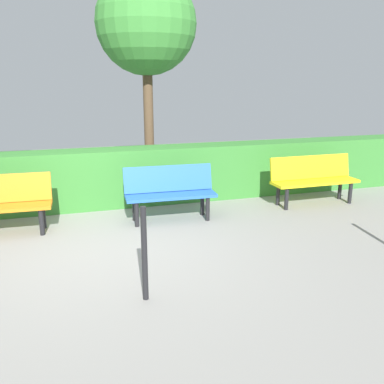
% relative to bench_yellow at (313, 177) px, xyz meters
% --- Properties ---
extents(ground_plane, '(17.65, 17.65, 0.00)m').
position_rel_bench_yellow_xyz_m(ground_plane, '(3.89, 1.00, -0.48)').
color(ground_plane, gray).
extents(bench_yellow, '(1.61, 0.47, 0.86)m').
position_rel_bench_yellow_xyz_m(bench_yellow, '(0.00, 0.00, 0.00)').
color(bench_yellow, yellow).
rests_on(bench_yellow, ground_plane).
extents(bench_blue, '(1.45, 0.53, 0.86)m').
position_rel_bench_yellow_xyz_m(bench_blue, '(2.71, 0.12, -0.00)').
color(bench_blue, blue).
rests_on(bench_blue, ground_plane).
extents(hedge_row, '(13.65, 0.60, 1.02)m').
position_rel_bench_yellow_xyz_m(hedge_row, '(2.73, -0.93, 0.02)').
color(hedge_row, '#387F33').
rests_on(hedge_row, ground_plane).
extents(tree_near, '(2.02, 2.02, 4.28)m').
position_rel_bench_yellow_xyz_m(tree_near, '(2.53, -2.35, 2.76)').
color(tree_near, brown).
rests_on(tree_near, ground_plane).
extents(railing_post_mid, '(0.06, 0.06, 1.00)m').
position_rel_bench_yellow_xyz_m(railing_post_mid, '(3.57, 2.53, 0.02)').
color(railing_post_mid, black).
rests_on(railing_post_mid, ground_plane).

